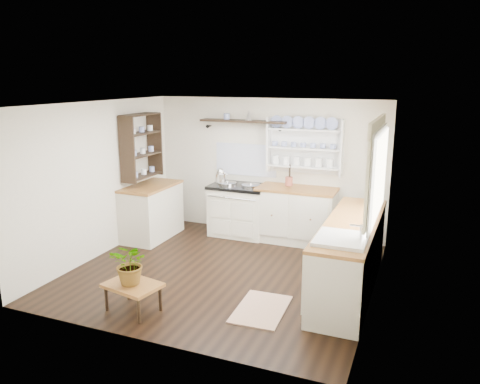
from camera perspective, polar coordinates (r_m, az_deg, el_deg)
floor at (r=6.59m, az=-2.07°, el=-9.69°), size 4.00×3.80×0.01m
wall_back at (r=7.96m, az=3.41°, el=3.07°), size 4.00×0.02×2.30m
wall_right at (r=5.73m, az=16.44°, el=-1.70°), size 0.02×3.80×2.30m
wall_left at (r=7.25m, az=-16.75°, el=1.45°), size 0.02×3.80×2.30m
ceiling at (r=6.06m, az=-2.26°, el=10.69°), size 4.00×3.80×0.01m
window at (r=5.79m, az=16.37°, el=2.67°), size 0.08×1.55×1.22m
aga_cooker at (r=7.95m, az=-0.12°, el=-2.15°), size 0.97×0.68×0.90m
back_cabinets at (r=7.67m, az=6.88°, el=-2.71°), size 1.27×0.63×0.90m
right_cabinets at (r=6.07m, az=13.26°, el=-7.49°), size 0.62×2.43×0.90m
belfast_sink at (r=5.26m, az=12.18°, el=-6.85°), size 0.55×0.60×0.45m
left_cabinets at (r=7.96m, az=-10.71°, el=-2.26°), size 0.62×1.13×0.90m
plate_rack at (r=7.68m, az=7.99°, el=5.64°), size 1.20×0.22×0.90m
high_shelf at (r=7.87m, az=0.41°, el=8.56°), size 1.50×0.29×0.16m
left_shelving at (r=7.81m, az=-11.93°, el=5.57°), size 0.28×0.80×1.05m
kettle at (r=7.81m, az=-2.36°, el=2.06°), size 0.18×0.18×0.22m
utensil_crock at (r=7.66m, az=5.98°, el=1.31°), size 0.12×0.12×0.14m
center_table at (r=5.59m, az=-12.95°, el=-11.25°), size 0.69×0.55×0.34m
potted_plant at (r=5.48m, az=-13.11°, el=-8.48°), size 0.46×0.40×0.49m
floor_rug at (r=5.60m, az=2.59°, el=-14.07°), size 0.58×0.87×0.02m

